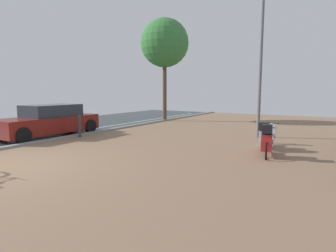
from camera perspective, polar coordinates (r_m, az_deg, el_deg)
The scene contains 7 objects.
ground at distance 7.27m, azimuth -24.18°, elevation -9.33°, with size 21.00×40.00×0.13m.
scooter_near at distance 8.93m, azimuth 19.31°, elevation -2.90°, with size 0.66×1.68×1.03m.
scooter_mid at distance 10.23m, azimuth 19.30°, elevation -1.82°, with size 0.52×1.82×0.96m.
parked_car_near at distance 13.28m, azimuth -22.93°, elevation 0.89°, with size 1.79×4.36×1.35m.
lamp_post at distance 12.45m, azimuth 18.30°, elevation 14.12°, with size 0.20×0.52×6.44m.
street_tree at distance 18.65m, azimuth -0.70°, elevation 16.40°, with size 3.07×3.07×6.51m.
bollard_far at distance 12.45m, azimuth -17.44°, elevation -0.05°, with size 0.12×0.12×0.94m.
Camera 1 is at (7.21, -3.93, 1.96)m, focal length 30.13 mm.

